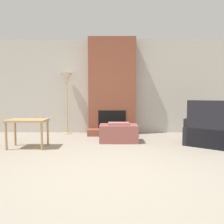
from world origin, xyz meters
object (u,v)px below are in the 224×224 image
object	(u,v)px
armchair	(211,132)
side_table	(28,124)
floor_lamp_left	(67,81)
ottoman	(119,133)

from	to	relation	value
armchair	side_table	size ratio (longest dim) A/B	1.66
armchair	side_table	world-z (taller)	armchair
armchair	floor_lamp_left	size ratio (longest dim) A/B	0.77
ottoman	floor_lamp_left	world-z (taller)	floor_lamp_left
armchair	floor_lamp_left	bearing A→B (deg)	12.35
floor_lamp_left	armchair	bearing A→B (deg)	-23.54
armchair	side_table	distance (m)	3.77
armchair	floor_lamp_left	world-z (taller)	floor_lamp_left
side_table	floor_lamp_left	xyz separation A→B (m)	(0.45, 1.64, 0.95)
side_table	floor_lamp_left	distance (m)	1.94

